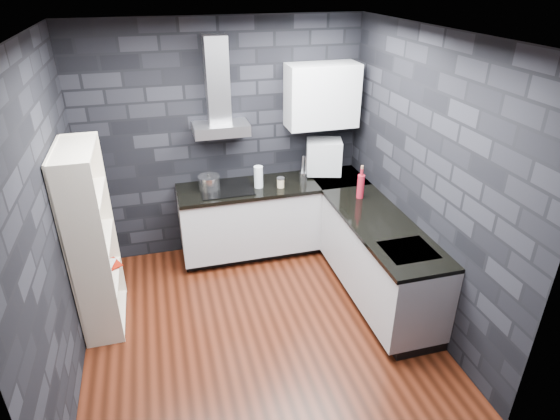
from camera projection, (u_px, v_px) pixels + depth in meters
name	position (u px, v px, depth m)	size (l,w,h in m)	color
ground	(258.00, 325.00, 4.59)	(3.20, 3.20, 0.00)	#451A0D
ceiling	(249.00, 33.00, 3.35)	(3.20, 3.20, 0.00)	white
wall_back	(224.00, 141.00, 5.36)	(3.20, 0.05, 2.70)	black
wall_front	(317.00, 328.00, 2.58)	(3.20, 0.05, 2.70)	black
wall_left	(48.00, 226.00, 3.59)	(0.05, 3.20, 2.70)	black
wall_right	(425.00, 182.00, 4.35)	(0.05, 3.20, 2.70)	black
toekick_back	(273.00, 244.00, 5.83)	(2.18, 0.50, 0.10)	black
toekick_right	(378.00, 293.00, 4.97)	(0.50, 1.78, 0.10)	black
counter_back_cab	(274.00, 216.00, 5.60)	(2.20, 0.60, 0.76)	#B9BABE
counter_right_cab	(379.00, 259.00, 4.76)	(0.60, 1.80, 0.76)	#B9BABE
counter_back_top	(274.00, 185.00, 5.41)	(2.20, 0.62, 0.04)	black
counter_right_top	(382.00, 225.00, 4.57)	(0.62, 1.80, 0.04)	black
counter_corner_top	(338.00, 178.00, 5.60)	(0.62, 0.62, 0.04)	black
hood_body	(221.00, 129.00, 5.09)	(0.60, 0.34, 0.12)	#ACACB1
hood_chimney	(217.00, 80.00, 4.91)	(0.24, 0.20, 0.90)	#ACACB1
upper_cabinet	(322.00, 96.00, 5.22)	(0.80, 0.35, 0.70)	silver
cooktop	(226.00, 188.00, 5.28)	(0.58, 0.50, 0.01)	black
sink_rim	(408.00, 250.00, 4.14)	(0.44, 0.40, 0.01)	#ACACB1
pot	(209.00, 183.00, 5.22)	(0.23, 0.23, 0.14)	silver
glass_vase	(258.00, 177.00, 5.27)	(0.10, 0.10, 0.25)	white
storage_jar	(281.00, 183.00, 5.30)	(0.08, 0.08, 0.10)	#C7B68A
utensil_crock	(303.00, 177.00, 5.43)	(0.09, 0.09, 0.11)	silver
appliance_garage	(324.00, 157.00, 5.55)	(0.41, 0.32, 0.41)	silver
red_bottle	(361.00, 186.00, 5.02)	(0.08, 0.08, 0.26)	maroon
bookshelf	(92.00, 241.00, 4.27)	(0.34, 0.80, 1.80)	beige
fruit_bowl	(90.00, 245.00, 4.13)	(0.22, 0.22, 0.06)	white
book_red	(102.00, 259.00, 4.59)	(0.16, 0.02, 0.21)	#8F1306
book_second	(96.00, 257.00, 4.59)	(0.15, 0.02, 0.21)	#B2B2B2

